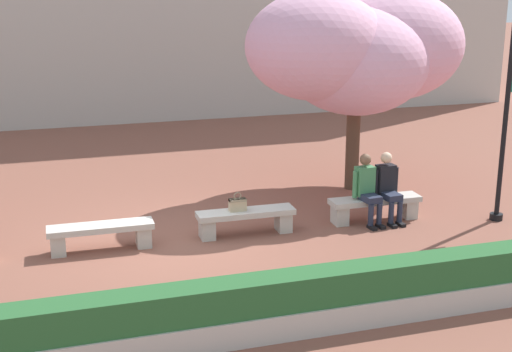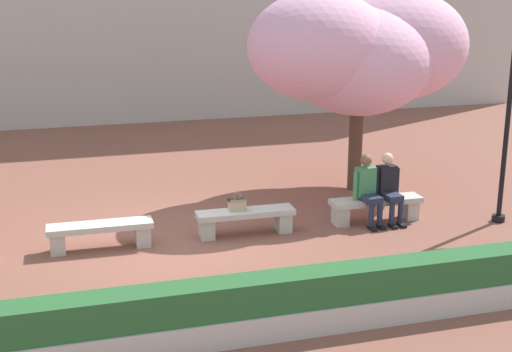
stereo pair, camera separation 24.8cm
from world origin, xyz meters
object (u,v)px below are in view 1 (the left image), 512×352
stone_bench_near_west (101,233)px  person_seated_right (388,184)px  stone_bench_center (246,218)px  lamp_post_with_banner (509,83)px  person_seated_left (367,186)px  handbag (238,204)px  cherry_tree_main (358,51)px  stone_bench_near_east (375,205)px

stone_bench_near_west → person_seated_right: (5.23, -0.05, 0.40)m
stone_bench_center → lamp_post_with_banner: lamp_post_with_banner is taller
stone_bench_center → person_seated_left: (2.30, -0.05, 0.40)m
stone_bench_near_west → handbag: (2.36, 0.01, 0.28)m
person_seated_left → stone_bench_near_west: bearing=179.4°
cherry_tree_main → stone_bench_near_west: bearing=-159.3°
person_seated_left → person_seated_right: same height
lamp_post_with_banner → cherry_tree_main: bearing=121.9°
person_seated_left → cherry_tree_main: (0.72, 2.14, 2.23)m
handbag → person_seated_right: bearing=-1.3°
lamp_post_with_banner → handbag: bearing=172.4°
stone_bench_center → person_seated_left: size_ratio=1.35×
handbag → lamp_post_with_banner: 5.30m
handbag → lamp_post_with_banner: size_ratio=0.08×
cherry_tree_main → stone_bench_near_east: bearing=-103.9°
person_seated_right → cherry_tree_main: 3.10m
stone_bench_center → person_seated_right: size_ratio=1.35×
stone_bench_near_west → stone_bench_center: bearing=0.0°
stone_bench_near_west → person_seated_left: 4.83m
stone_bench_near_west → cherry_tree_main: 6.47m
stone_bench_near_west → lamp_post_with_banner: 7.61m
person_seated_left → cherry_tree_main: bearing=71.4°
stone_bench_near_west → cherry_tree_main: bearing=20.7°
stone_bench_center → handbag: (-0.15, 0.01, 0.28)m
stone_bench_near_west → stone_bench_near_east: 5.02m
person_seated_right → lamp_post_with_banner: bearing=-16.4°
stone_bench_center → person_seated_left: 2.34m
lamp_post_with_banner → stone_bench_near_west: bearing=174.9°
person_seated_right → handbag: 2.87m
person_seated_right → handbag: size_ratio=3.81×
person_seated_left → cherry_tree_main: 3.17m
person_seated_left → handbag: (-2.45, 0.06, -0.12)m
stone_bench_near_east → handbag: (-2.65, 0.01, 0.28)m
person_seated_left → stone_bench_near_east: bearing=14.5°
stone_bench_center → stone_bench_near_east: same height
stone_bench_center → stone_bench_near_east: size_ratio=1.00×
person_seated_left → cherry_tree_main: size_ratio=0.26×
stone_bench_near_west → stone_bench_center: same height
person_seated_right → stone_bench_center: bearing=178.9°
person_seated_right → cherry_tree_main: bearing=82.0°
stone_bench_center → stone_bench_near_east: (2.51, 0.00, 0.00)m
stone_bench_center → person_seated_right: (2.73, -0.05, 0.40)m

